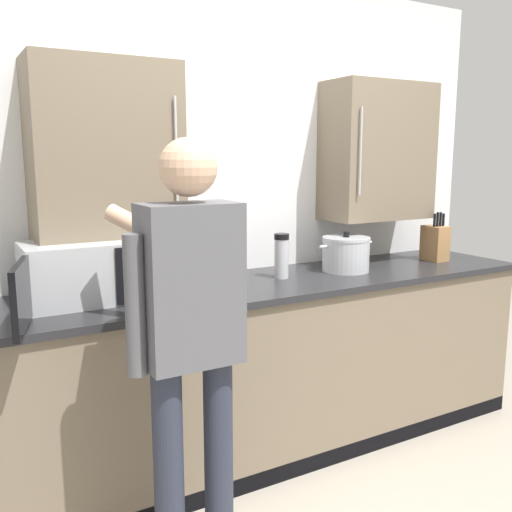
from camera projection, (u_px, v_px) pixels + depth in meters
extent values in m
cube|color=white|center=(242.00, 211.00, 3.25)|extent=(3.33, 0.10, 2.57)
cube|color=#756651|center=(106.00, 150.00, 2.61)|extent=(0.68, 0.32, 0.81)
cylinder|color=#B7BABF|center=(176.00, 150.00, 2.59)|extent=(0.01, 0.01, 0.49)
cube|color=#756651|center=(378.00, 152.00, 3.41)|extent=(0.68, 0.32, 0.81)
cylinder|color=#B7BABF|center=(361.00, 151.00, 3.12)|extent=(0.01, 0.01, 0.49)
cube|color=#756651|center=(275.00, 368.00, 3.06)|extent=(3.02, 0.64, 0.91)
cube|color=#232326|center=(276.00, 283.00, 2.98)|extent=(3.06, 0.68, 0.03)
cube|color=black|center=(306.00, 463.00, 2.88)|extent=(3.02, 0.04, 0.09)
cube|color=#B7BABF|center=(81.00, 272.00, 2.51)|extent=(0.49, 0.35, 0.27)
cube|color=beige|center=(65.00, 274.00, 2.47)|extent=(0.32, 0.30, 0.22)
cube|color=black|center=(132.00, 275.00, 2.44)|extent=(0.14, 0.01, 0.25)
cube|color=black|center=(21.00, 297.00, 2.07)|extent=(0.11, 0.35, 0.25)
cylinder|color=#AD3D33|center=(197.00, 283.00, 2.76)|extent=(0.23, 0.23, 0.07)
cylinder|color=#561E19|center=(197.00, 280.00, 2.76)|extent=(0.19, 0.19, 0.05)
sphere|color=#511E5B|center=(195.00, 276.00, 2.75)|extent=(0.05, 0.05, 0.05)
sphere|color=orange|center=(198.00, 276.00, 2.75)|extent=(0.06, 0.06, 0.06)
sphere|color=#5B9333|center=(191.00, 274.00, 2.79)|extent=(0.06, 0.06, 0.06)
sphere|color=orange|center=(189.00, 275.00, 2.78)|extent=(0.05, 0.05, 0.05)
sphere|color=#5B9333|center=(189.00, 275.00, 2.77)|extent=(0.06, 0.06, 0.06)
cube|color=#A37547|center=(435.00, 243.00, 3.52)|extent=(0.11, 0.15, 0.22)
cylinder|color=black|center=(435.00, 220.00, 3.46)|extent=(0.02, 0.02, 0.08)
cylinder|color=black|center=(438.00, 219.00, 3.47)|extent=(0.02, 0.02, 0.09)
cylinder|color=black|center=(440.00, 219.00, 3.48)|extent=(0.02, 0.02, 0.09)
cylinder|color=black|center=(443.00, 220.00, 3.50)|extent=(0.02, 0.02, 0.08)
cylinder|color=#B7BABF|center=(346.00, 255.00, 3.20)|extent=(0.27, 0.27, 0.18)
cylinder|color=#B7BABF|center=(346.00, 238.00, 3.18)|extent=(0.27, 0.27, 0.02)
cylinder|color=black|center=(346.00, 234.00, 3.18)|extent=(0.04, 0.04, 0.03)
cylinder|color=#B7BABF|center=(324.00, 247.00, 3.11)|extent=(0.05, 0.02, 0.02)
cylinder|color=#B7BABF|center=(368.00, 243.00, 3.26)|extent=(0.05, 0.02, 0.02)
cylinder|color=#B7BABF|center=(281.00, 259.00, 3.01)|extent=(0.08, 0.08, 0.21)
cylinder|color=black|center=(282.00, 236.00, 2.99)|extent=(0.08, 0.08, 0.03)
cylinder|color=#282D3D|center=(169.00, 481.00, 2.04)|extent=(0.11, 0.11, 0.87)
cylinder|color=#282D3D|center=(219.00, 466.00, 2.13)|extent=(0.11, 0.11, 0.87)
cube|color=#56565B|center=(190.00, 284.00, 1.96)|extent=(0.34, 0.20, 0.57)
sphere|color=#DBAD89|center=(188.00, 167.00, 1.89)|extent=(0.20, 0.20, 0.20)
cylinder|color=#DBAD89|center=(170.00, 243.00, 2.12)|extent=(0.40, 0.49, 0.28)
cylinder|color=#56565B|center=(135.00, 306.00, 1.87)|extent=(0.07, 0.07, 0.48)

